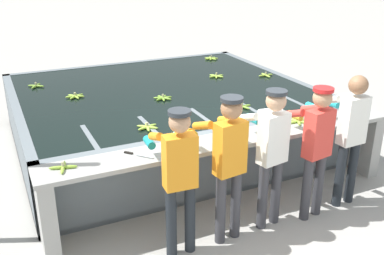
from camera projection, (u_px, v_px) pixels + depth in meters
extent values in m
plane|color=#A3A099|center=(239.00, 214.00, 5.33)|extent=(80.00, 80.00, 0.00)
cube|color=slate|center=(164.00, 139.00, 7.35)|extent=(4.46, 3.94, 0.06)
cube|color=slate|center=(220.00, 163.00, 5.59)|extent=(4.46, 0.12, 0.90)
cube|color=slate|center=(128.00, 85.00, 8.81)|extent=(4.46, 0.12, 0.90)
cube|color=slate|center=(21.00, 137.00, 6.35)|extent=(0.12, 3.94, 0.90)
cube|color=slate|center=(276.00, 98.00, 8.05)|extent=(0.12, 3.94, 0.90)
cube|color=black|center=(163.00, 114.00, 7.19)|extent=(4.22, 3.70, 0.83)
cube|color=slate|center=(93.00, 171.00, 5.39)|extent=(0.06, 0.80, 0.90)
cube|color=slate|center=(151.00, 159.00, 5.69)|extent=(0.06, 0.80, 0.90)
cube|color=slate|center=(203.00, 149.00, 5.98)|extent=(0.06, 0.80, 0.90)
cube|color=slate|center=(251.00, 140.00, 6.27)|extent=(0.06, 0.80, 0.90)
cube|color=slate|center=(294.00, 131.00, 6.56)|extent=(0.06, 0.80, 0.90)
cube|color=#9E9E99|center=(232.00, 140.00, 5.19)|extent=(4.46, 0.45, 0.05)
cube|color=#9E9E99|center=(47.00, 216.00, 4.52)|extent=(0.16, 0.41, 0.85)
cube|color=#9E9E99|center=(365.00, 144.00, 6.20)|extent=(0.16, 0.41, 0.85)
cylinder|color=#1E2328|center=(171.00, 222.00, 4.49)|extent=(0.11, 0.11, 0.77)
cylinder|color=#1E2328|center=(190.00, 218.00, 4.55)|extent=(0.11, 0.11, 0.77)
cube|color=orange|center=(180.00, 162.00, 4.28)|extent=(0.33, 0.19, 0.54)
sphere|color=tan|center=(180.00, 122.00, 4.13)|extent=(0.21, 0.21, 0.21)
cylinder|color=#282D33|center=(179.00, 112.00, 4.09)|extent=(0.22, 0.22, 0.04)
cylinder|color=orange|center=(156.00, 136.00, 4.37)|extent=(0.10, 0.31, 0.18)
cylinder|color=teal|center=(149.00, 142.00, 4.65)|extent=(0.10, 0.21, 0.08)
cylinder|color=orange|center=(187.00, 132.00, 4.48)|extent=(0.10, 0.31, 0.18)
cylinder|color=teal|center=(178.00, 138.00, 4.76)|extent=(0.10, 0.21, 0.08)
cylinder|color=#38383D|center=(221.00, 209.00, 4.68)|extent=(0.11, 0.11, 0.79)
cylinder|color=#38383D|center=(236.00, 204.00, 4.79)|extent=(0.11, 0.11, 0.79)
cube|color=orange|center=(230.00, 148.00, 4.48)|extent=(0.34, 0.21, 0.56)
sphere|color=#9E704C|center=(232.00, 109.00, 4.33)|extent=(0.21, 0.21, 0.21)
cylinder|color=#282D33|center=(232.00, 99.00, 4.29)|extent=(0.23, 0.23, 0.04)
cylinder|color=orange|center=(203.00, 125.00, 4.53)|extent=(0.12, 0.32, 0.18)
cylinder|color=gold|center=(190.00, 133.00, 4.78)|extent=(0.11, 0.21, 0.08)
cylinder|color=orange|center=(228.00, 119.00, 4.69)|extent=(0.12, 0.32, 0.18)
cylinder|color=gold|center=(214.00, 127.00, 4.94)|extent=(0.11, 0.21, 0.08)
cylinder|color=#38383D|center=(263.00, 196.00, 4.94)|extent=(0.11, 0.11, 0.79)
cylinder|color=#38383D|center=(276.00, 191.00, 5.04)|extent=(0.11, 0.11, 0.79)
cube|color=white|center=(273.00, 138.00, 4.74)|extent=(0.34, 0.22, 0.56)
sphere|color=tan|center=(276.00, 101.00, 4.59)|extent=(0.21, 0.21, 0.21)
cylinder|color=#282D33|center=(277.00, 92.00, 4.55)|extent=(0.22, 0.22, 0.04)
cylinder|color=white|center=(247.00, 118.00, 4.78)|extent=(0.13, 0.32, 0.18)
cylinder|color=teal|center=(232.00, 125.00, 5.03)|extent=(0.12, 0.21, 0.08)
cylinder|color=white|center=(269.00, 112.00, 4.95)|extent=(0.13, 0.32, 0.18)
cylinder|color=teal|center=(253.00, 119.00, 5.20)|extent=(0.12, 0.21, 0.08)
cylinder|color=#38383D|center=(307.00, 189.00, 5.10)|extent=(0.11, 0.11, 0.77)
cylinder|color=#38383D|center=(318.00, 184.00, 5.21)|extent=(0.11, 0.11, 0.77)
cube|color=#DB3D33|center=(319.00, 134.00, 4.91)|extent=(0.34, 0.22, 0.55)
sphere|color=tan|center=(323.00, 98.00, 4.76)|extent=(0.21, 0.21, 0.21)
cylinder|color=red|center=(324.00, 89.00, 4.72)|extent=(0.22, 0.22, 0.04)
cylinder|color=#DB3D33|center=(293.00, 114.00, 4.95)|extent=(0.13, 0.32, 0.18)
cylinder|color=gold|center=(276.00, 121.00, 5.20)|extent=(0.12, 0.21, 0.08)
cylinder|color=#DB3D33|center=(313.00, 108.00, 5.12)|extent=(0.13, 0.32, 0.18)
cylinder|color=gold|center=(295.00, 116.00, 5.37)|extent=(0.12, 0.21, 0.08)
cylinder|color=#1E2328|center=(340.00, 176.00, 5.37)|extent=(0.11, 0.11, 0.81)
cylinder|color=#1E2328|center=(352.00, 172.00, 5.46)|extent=(0.11, 0.11, 0.81)
cube|color=white|center=(353.00, 120.00, 5.16)|extent=(0.33, 0.19, 0.57)
sphere|color=#896042|center=(358.00, 85.00, 5.01)|extent=(0.22, 0.22, 0.22)
cylinder|color=white|center=(329.00, 100.00, 5.22)|extent=(0.10, 0.31, 0.18)
cylinder|color=#1EA3AD|center=(313.00, 107.00, 5.49)|extent=(0.09, 0.20, 0.08)
cylinder|color=white|center=(349.00, 96.00, 5.36)|extent=(0.10, 0.31, 0.18)
cylinder|color=#1EA3AD|center=(332.00, 103.00, 5.63)|extent=(0.09, 0.20, 0.08)
ellipsoid|color=#75A333|center=(33.00, 86.00, 7.12)|extent=(0.16, 0.13, 0.04)
ellipsoid|color=#75A333|center=(34.00, 87.00, 7.06)|extent=(0.13, 0.16, 0.04)
ellipsoid|color=#75A333|center=(39.00, 86.00, 7.10)|extent=(0.16, 0.13, 0.04)
ellipsoid|color=#75A333|center=(38.00, 85.00, 7.16)|extent=(0.13, 0.16, 0.04)
cylinder|color=tan|center=(36.00, 84.00, 7.10)|extent=(0.03, 0.03, 0.04)
ellipsoid|color=#93BC3D|center=(75.00, 95.00, 6.66)|extent=(0.08, 0.17, 0.04)
ellipsoid|color=#93BC3D|center=(72.00, 96.00, 6.64)|extent=(0.13, 0.16, 0.04)
ellipsoid|color=#93BC3D|center=(71.00, 97.00, 6.59)|extent=(0.17, 0.04, 0.04)
ellipsoid|color=#93BC3D|center=(73.00, 97.00, 6.56)|extent=(0.14, 0.15, 0.04)
ellipsoid|color=#93BC3D|center=(77.00, 97.00, 6.57)|extent=(0.07, 0.17, 0.04)
ellipsoid|color=#93BC3D|center=(79.00, 96.00, 6.61)|extent=(0.17, 0.11, 0.04)
ellipsoid|color=#93BC3D|center=(78.00, 95.00, 6.65)|extent=(0.17, 0.10, 0.04)
cylinder|color=tan|center=(75.00, 94.00, 6.60)|extent=(0.03, 0.03, 0.04)
ellipsoid|color=#9EC642|center=(214.00, 76.00, 7.64)|extent=(0.17, 0.04, 0.04)
ellipsoid|color=#9EC642|center=(216.00, 77.00, 7.62)|extent=(0.11, 0.17, 0.04)
ellipsoid|color=#9EC642|center=(219.00, 76.00, 7.64)|extent=(0.12, 0.16, 0.04)
ellipsoid|color=#9EC642|center=(219.00, 76.00, 7.69)|extent=(0.17, 0.04, 0.04)
ellipsoid|color=#9EC642|center=(216.00, 75.00, 7.72)|extent=(0.11, 0.17, 0.04)
ellipsoid|color=#9EC642|center=(214.00, 76.00, 7.69)|extent=(0.12, 0.16, 0.04)
cylinder|color=tan|center=(216.00, 74.00, 7.65)|extent=(0.03, 0.03, 0.04)
ellipsoid|color=#75A333|center=(161.00, 97.00, 6.57)|extent=(0.07, 0.17, 0.04)
ellipsoid|color=#75A333|center=(159.00, 98.00, 6.53)|extent=(0.17, 0.11, 0.04)
ellipsoid|color=#75A333|center=(160.00, 99.00, 6.49)|extent=(0.17, 0.10, 0.04)
ellipsoid|color=#75A333|center=(163.00, 99.00, 6.48)|extent=(0.08, 0.17, 0.04)
ellipsoid|color=#75A333|center=(166.00, 99.00, 6.51)|extent=(0.13, 0.16, 0.04)
ellipsoid|color=#75A333|center=(166.00, 98.00, 6.55)|extent=(0.17, 0.04, 0.04)
ellipsoid|color=#75A333|center=(164.00, 97.00, 6.58)|extent=(0.14, 0.15, 0.04)
cylinder|color=tan|center=(163.00, 96.00, 6.52)|extent=(0.03, 0.03, 0.04)
ellipsoid|color=#75A333|center=(241.00, 105.00, 6.23)|extent=(0.09, 0.17, 0.04)
ellipsoid|color=#75A333|center=(238.00, 106.00, 6.19)|extent=(0.16, 0.13, 0.04)
ellipsoid|color=#75A333|center=(240.00, 108.00, 6.14)|extent=(0.16, 0.13, 0.04)
ellipsoid|color=#75A333|center=(245.00, 107.00, 6.14)|extent=(0.09, 0.17, 0.04)
ellipsoid|color=#75A333|center=(245.00, 106.00, 6.20)|extent=(0.17, 0.04, 0.04)
cylinder|color=tan|center=(242.00, 104.00, 6.17)|extent=(0.03, 0.03, 0.04)
ellipsoid|color=#9EC642|center=(268.00, 75.00, 7.74)|extent=(0.17, 0.04, 0.04)
ellipsoid|color=#9EC642|center=(264.00, 74.00, 7.76)|extent=(0.04, 0.17, 0.04)
ellipsoid|color=#9EC642|center=(263.00, 76.00, 7.70)|extent=(0.17, 0.04, 0.04)
ellipsoid|color=#9EC642|center=(267.00, 76.00, 7.67)|extent=(0.04, 0.17, 0.04)
cylinder|color=tan|center=(266.00, 73.00, 7.70)|extent=(0.03, 0.03, 0.04)
ellipsoid|color=#93BC3D|center=(210.00, 58.00, 8.95)|extent=(0.06, 0.17, 0.04)
ellipsoid|color=#93BC3D|center=(209.00, 58.00, 8.92)|extent=(0.14, 0.15, 0.04)
ellipsoid|color=#93BC3D|center=(209.00, 59.00, 8.88)|extent=(0.17, 0.05, 0.04)
ellipsoid|color=#93BC3D|center=(211.00, 59.00, 8.85)|extent=(0.13, 0.16, 0.04)
ellipsoid|color=#93BC3D|center=(213.00, 59.00, 8.86)|extent=(0.08, 0.17, 0.04)
ellipsoid|color=#93BC3D|center=(214.00, 58.00, 8.90)|extent=(0.17, 0.10, 0.04)
ellipsoid|color=#93BC3D|center=(213.00, 58.00, 8.94)|extent=(0.17, 0.11, 0.04)
cylinder|color=tan|center=(211.00, 57.00, 8.89)|extent=(0.03, 0.03, 0.04)
ellipsoid|color=#9EC642|center=(151.00, 126.00, 5.50)|extent=(0.17, 0.09, 0.04)
ellipsoid|color=#9EC642|center=(147.00, 125.00, 5.52)|extent=(0.07, 0.17, 0.04)
ellipsoid|color=#9EC642|center=(143.00, 127.00, 5.48)|extent=(0.15, 0.14, 0.04)
ellipsoid|color=#9EC642|center=(144.00, 128.00, 5.43)|extent=(0.17, 0.09, 0.04)
ellipsoid|color=#9EC642|center=(148.00, 129.00, 5.42)|extent=(0.07, 0.17, 0.04)
ellipsoid|color=#9EC642|center=(152.00, 127.00, 5.45)|extent=(0.15, 0.14, 0.04)
cylinder|color=tan|center=(147.00, 124.00, 5.45)|extent=(0.03, 0.03, 0.04)
ellipsoid|color=#7FAD33|center=(268.00, 129.00, 5.39)|extent=(0.12, 0.16, 0.04)
ellipsoid|color=#7FAD33|center=(264.00, 130.00, 5.37)|extent=(0.11, 0.17, 0.04)
ellipsoid|color=#7FAD33|center=(264.00, 131.00, 5.32)|extent=(0.17, 0.04, 0.04)
ellipsoid|color=#7FAD33|center=(268.00, 132.00, 5.29)|extent=(0.12, 0.16, 0.04)
ellipsoid|color=#7FAD33|center=(272.00, 132.00, 5.31)|extent=(0.11, 0.17, 0.04)
ellipsoid|color=#7FAD33|center=(272.00, 130.00, 5.36)|extent=(0.17, 0.04, 0.04)
cylinder|color=tan|center=(268.00, 128.00, 5.33)|extent=(0.03, 0.03, 0.04)
ellipsoid|color=#8CB738|center=(63.00, 170.00, 4.40)|extent=(0.08, 0.17, 0.04)
ellipsoid|color=#8CB738|center=(69.00, 167.00, 4.46)|extent=(0.17, 0.08, 0.04)
ellipsoid|color=#8CB738|center=(64.00, 165.00, 4.50)|extent=(0.08, 0.17, 0.04)
ellipsoid|color=#8CB738|center=(57.00, 168.00, 4.44)|extent=(0.17, 0.08, 0.04)
cylinder|color=tan|center=(63.00, 164.00, 4.43)|extent=(0.03, 0.03, 0.04)
ellipsoid|color=#93BC3D|center=(302.00, 120.00, 5.66)|extent=(0.17, 0.04, 0.04)
ellipsoid|color=#93BC3D|center=(298.00, 120.00, 5.69)|extent=(0.11, 0.17, 0.04)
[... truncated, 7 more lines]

